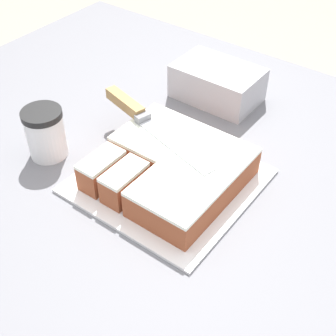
{
  "coord_description": "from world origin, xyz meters",
  "views": [
    {
      "loc": [
        0.36,
        -0.5,
        1.53
      ],
      "look_at": [
        -0.02,
        0.01,
        0.97
      ],
      "focal_mm": 50.0,
      "sensor_mm": 36.0,
      "label": 1
    }
  ],
  "objects": [
    {
      "name": "countertop",
      "position": [
        0.0,
        0.0,
        0.47
      ],
      "size": [
        1.4,
        1.1,
        0.94
      ],
      "color": "slate",
      "rests_on": "ground_plane"
    },
    {
      "name": "coffee_cup",
      "position": [
        -0.25,
        -0.07,
        0.99
      ],
      "size": [
        0.08,
        0.08,
        0.1
      ],
      "color": "white",
      "rests_on": "countertop"
    },
    {
      "name": "storage_box",
      "position": [
        -0.1,
        0.3,
        0.98
      ],
      "size": [
        0.19,
        0.12,
        0.08
      ],
      "color": "#B2B2B7",
      "rests_on": "countertop"
    },
    {
      "name": "cake",
      "position": [
        -0.01,
        0.01,
        0.97
      ],
      "size": [
        0.24,
        0.24,
        0.06
      ],
      "color": "#994C2D",
      "rests_on": "cake_board"
    },
    {
      "name": "cake_board",
      "position": [
        -0.02,
        0.01,
        0.94
      ],
      "size": [
        0.3,
        0.29,
        0.01
      ],
      "color": "white",
      "rests_on": "countertop"
    },
    {
      "name": "knife",
      "position": [
        -0.14,
        0.07,
        1.01
      ],
      "size": [
        0.3,
        0.1,
        0.02
      ],
      "rotation": [
        0.0,
        0.0,
        -0.26
      ],
      "color": "silver",
      "rests_on": "cake"
    }
  ]
}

